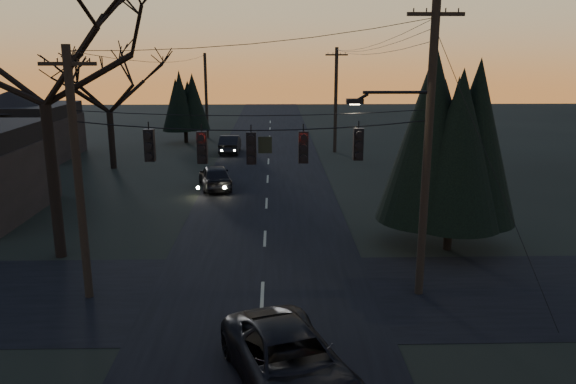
{
  "coord_description": "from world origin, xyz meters",
  "views": [
    {
      "loc": [
        0.45,
        -8.12,
        8.34
      ],
      "look_at": [
        0.9,
        9.97,
        3.73
      ],
      "focal_mm": 35.0,
      "sensor_mm": 36.0,
      "label": 1
    }
  ],
  "objects_px": {
    "utility_pole_far_r": "(335,152)",
    "evergreen_right": "(454,147)",
    "utility_pole_right": "(418,293)",
    "utility_pole_far_l": "(208,138)",
    "utility_pole_left": "(90,297)",
    "sedan_oncoming_b": "(230,144)",
    "sedan_oncoming_a": "(215,177)",
    "bare_tree_left": "(38,38)",
    "suv_near": "(290,362)"
  },
  "relations": [
    {
      "from": "evergreen_right",
      "to": "sedan_oncoming_a",
      "type": "distance_m",
      "value": 16.12
    },
    {
      "from": "utility_pole_right",
      "to": "sedan_oncoming_b",
      "type": "height_order",
      "value": "utility_pole_right"
    },
    {
      "from": "utility_pole_right",
      "to": "sedan_oncoming_a",
      "type": "relative_size",
      "value": 2.29
    },
    {
      "from": "utility_pole_right",
      "to": "bare_tree_left",
      "type": "height_order",
      "value": "bare_tree_left"
    },
    {
      "from": "sedan_oncoming_b",
      "to": "evergreen_right",
      "type": "bearing_deg",
      "value": 115.89
    },
    {
      "from": "suv_near",
      "to": "sedan_oncoming_a",
      "type": "distance_m",
      "value": 21.54
    },
    {
      "from": "utility_pole_right",
      "to": "evergreen_right",
      "type": "height_order",
      "value": "evergreen_right"
    },
    {
      "from": "utility_pole_far_l",
      "to": "bare_tree_left",
      "type": "xyz_separation_m",
      "value": [
        -2.42,
        -32.01,
        8.76
      ]
    },
    {
      "from": "utility_pole_far_r",
      "to": "utility_pole_far_l",
      "type": "height_order",
      "value": "utility_pole_far_r"
    },
    {
      "from": "utility_pole_right",
      "to": "suv_near",
      "type": "distance_m",
      "value": 7.33
    },
    {
      "from": "utility_pole_right",
      "to": "sedan_oncoming_b",
      "type": "distance_m",
      "value": 29.23
    },
    {
      "from": "suv_near",
      "to": "utility_pole_right",
      "type": "bearing_deg",
      "value": 31.07
    },
    {
      "from": "utility_pole_left",
      "to": "suv_near",
      "type": "xyz_separation_m",
      "value": [
        6.8,
        -5.58,
        0.74
      ]
    },
    {
      "from": "utility_pole_far_r",
      "to": "sedan_oncoming_a",
      "type": "height_order",
      "value": "utility_pole_far_r"
    },
    {
      "from": "utility_pole_far_l",
      "to": "sedan_oncoming_b",
      "type": "relative_size",
      "value": 1.82
    },
    {
      "from": "utility_pole_left",
      "to": "sedan_oncoming_b",
      "type": "relative_size",
      "value": 1.94
    },
    {
      "from": "utility_pole_right",
      "to": "suv_near",
      "type": "xyz_separation_m",
      "value": [
        -4.7,
        -5.58,
        0.74
      ]
    },
    {
      "from": "utility_pole_far_r",
      "to": "suv_near",
      "type": "distance_m",
      "value": 33.91
    },
    {
      "from": "utility_pole_right",
      "to": "sedan_oncoming_a",
      "type": "xyz_separation_m",
      "value": [
        -8.7,
        15.59,
        0.74
      ]
    },
    {
      "from": "utility_pole_far_l",
      "to": "sedan_oncoming_b",
      "type": "distance_m",
      "value": 8.61
    },
    {
      "from": "suv_near",
      "to": "utility_pole_far_r",
      "type": "bearing_deg",
      "value": 63.23
    },
    {
      "from": "utility_pole_right",
      "to": "bare_tree_left",
      "type": "distance_m",
      "value": 16.92
    },
    {
      "from": "sedan_oncoming_b",
      "to": "sedan_oncoming_a",
      "type": "bearing_deg",
      "value": 90.64
    },
    {
      "from": "utility_pole_far_l",
      "to": "utility_pole_right",
      "type": "bearing_deg",
      "value": -72.28
    },
    {
      "from": "utility_pole_right",
      "to": "evergreen_right",
      "type": "bearing_deg",
      "value": 62.15
    },
    {
      "from": "bare_tree_left",
      "to": "sedan_oncoming_a",
      "type": "bearing_deg",
      "value": 65.77
    },
    {
      "from": "utility_pole_right",
      "to": "utility_pole_far_l",
      "type": "relative_size",
      "value": 1.25
    },
    {
      "from": "utility_pole_far_r",
      "to": "bare_tree_left",
      "type": "distance_m",
      "value": 29.1
    },
    {
      "from": "utility_pole_right",
      "to": "sedan_oncoming_b",
      "type": "relative_size",
      "value": 2.28
    },
    {
      "from": "utility_pole_far_l",
      "to": "suv_near",
      "type": "xyz_separation_m",
      "value": [
        6.8,
        -41.58,
        0.74
      ]
    },
    {
      "from": "suv_near",
      "to": "utility_pole_far_l",
      "type": "bearing_deg",
      "value": 80.49
    },
    {
      "from": "utility_pole_far_l",
      "to": "suv_near",
      "type": "distance_m",
      "value": 42.14
    },
    {
      "from": "sedan_oncoming_a",
      "to": "evergreen_right",
      "type": "bearing_deg",
      "value": 122.39
    },
    {
      "from": "utility_pole_right",
      "to": "suv_near",
      "type": "relative_size",
      "value": 1.88
    },
    {
      "from": "utility_pole_far_r",
      "to": "sedan_oncoming_b",
      "type": "relative_size",
      "value": 1.94
    },
    {
      "from": "utility_pole_far_r",
      "to": "utility_pole_far_l",
      "type": "relative_size",
      "value": 1.06
    },
    {
      "from": "utility_pole_left",
      "to": "bare_tree_left",
      "type": "height_order",
      "value": "bare_tree_left"
    },
    {
      "from": "utility_pole_right",
      "to": "bare_tree_left",
      "type": "relative_size",
      "value": 0.8
    },
    {
      "from": "bare_tree_left",
      "to": "suv_near",
      "type": "height_order",
      "value": "bare_tree_left"
    },
    {
      "from": "bare_tree_left",
      "to": "sedan_oncoming_b",
      "type": "distance_m",
      "value": 25.75
    },
    {
      "from": "evergreen_right",
      "to": "sedan_oncoming_b",
      "type": "relative_size",
      "value": 1.76
    },
    {
      "from": "bare_tree_left",
      "to": "suv_near",
      "type": "xyz_separation_m",
      "value": [
        9.22,
        -9.56,
        -8.02
      ]
    },
    {
      "from": "utility_pole_right",
      "to": "bare_tree_left",
      "type": "xyz_separation_m",
      "value": [
        -13.92,
        3.99,
        8.76
      ]
    },
    {
      "from": "utility_pole_far_r",
      "to": "evergreen_right",
      "type": "bearing_deg",
      "value": -84.3
    },
    {
      "from": "utility_pole_right",
      "to": "utility_pole_left",
      "type": "relative_size",
      "value": 1.18
    },
    {
      "from": "utility_pole_right",
      "to": "utility_pole_far_l",
      "type": "bearing_deg",
      "value": 107.72
    },
    {
      "from": "utility_pole_far_l",
      "to": "sedan_oncoming_a",
      "type": "height_order",
      "value": "utility_pole_far_l"
    },
    {
      "from": "bare_tree_left",
      "to": "sedan_oncoming_b",
      "type": "relative_size",
      "value": 2.85
    },
    {
      "from": "utility_pole_right",
      "to": "evergreen_right",
      "type": "distance_m",
      "value": 6.72
    },
    {
      "from": "utility_pole_far_r",
      "to": "suv_near",
      "type": "height_order",
      "value": "utility_pole_far_r"
    }
  ]
}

